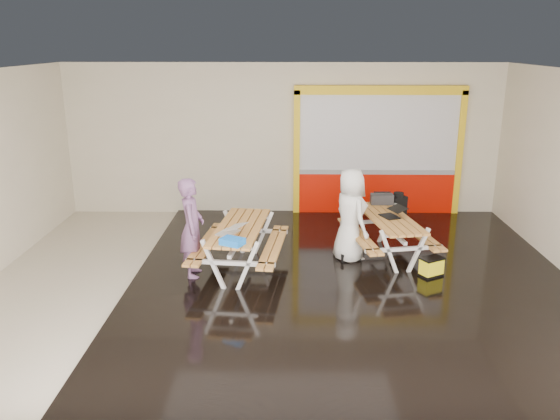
{
  "coord_description": "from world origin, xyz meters",
  "views": [
    {
      "loc": [
        0.17,
        -8.93,
        3.97
      ],
      "look_at": [
        0.0,
        0.9,
        1.0
      ],
      "focal_mm": 36.17,
      "sensor_mm": 36.0,
      "label": 1
    }
  ],
  "objects_px": {
    "dark_case": "(349,255)",
    "picnic_table_left": "(240,237)",
    "person_left": "(192,228)",
    "blue_pouch": "(232,241)",
    "person_right": "(350,216)",
    "laptop_left": "(231,230)",
    "toolbox": "(382,199)",
    "fluke_bag": "(431,267)",
    "picnic_table_right": "(389,227)",
    "laptop_right": "(393,214)",
    "backpack": "(398,206)"
  },
  "relations": [
    {
      "from": "person_right",
      "to": "laptop_left",
      "type": "distance_m",
      "value": 2.34
    },
    {
      "from": "blue_pouch",
      "to": "laptop_right",
      "type": "bearing_deg",
      "value": 30.27
    },
    {
      "from": "person_left",
      "to": "laptop_right",
      "type": "relative_size",
      "value": 3.25
    },
    {
      "from": "picnic_table_right",
      "to": "laptop_right",
      "type": "height_order",
      "value": "laptop_right"
    },
    {
      "from": "laptop_left",
      "to": "fluke_bag",
      "type": "bearing_deg",
      "value": 3.1
    },
    {
      "from": "picnic_table_right",
      "to": "laptop_left",
      "type": "relative_size",
      "value": 4.1
    },
    {
      "from": "picnic_table_left",
      "to": "toolbox",
      "type": "bearing_deg",
      "value": 29.98
    },
    {
      "from": "laptop_left",
      "to": "laptop_right",
      "type": "distance_m",
      "value": 3.11
    },
    {
      "from": "picnic_table_right",
      "to": "toolbox",
      "type": "relative_size",
      "value": 5.16
    },
    {
      "from": "laptop_right",
      "to": "person_right",
      "type": "bearing_deg",
      "value": -172.11
    },
    {
      "from": "person_left",
      "to": "blue_pouch",
      "type": "height_order",
      "value": "person_left"
    },
    {
      "from": "person_left",
      "to": "dark_case",
      "type": "distance_m",
      "value": 2.99
    },
    {
      "from": "picnic_table_left",
      "to": "backpack",
      "type": "xyz_separation_m",
      "value": [
        3.07,
        1.72,
        0.09
      ]
    },
    {
      "from": "picnic_table_right",
      "to": "toolbox",
      "type": "xyz_separation_m",
      "value": [
        -0.01,
        0.87,
        0.3
      ]
    },
    {
      "from": "picnic_table_left",
      "to": "person_right",
      "type": "xyz_separation_m",
      "value": [
        1.99,
        0.61,
        0.21
      ]
    },
    {
      "from": "picnic_table_left",
      "to": "blue_pouch",
      "type": "height_order",
      "value": "blue_pouch"
    },
    {
      "from": "blue_pouch",
      "to": "person_right",
      "type": "bearing_deg",
      "value": 37.14
    },
    {
      "from": "toolbox",
      "to": "fluke_bag",
      "type": "relative_size",
      "value": 0.96
    },
    {
      "from": "picnic_table_left",
      "to": "laptop_left",
      "type": "distance_m",
      "value": 0.5
    },
    {
      "from": "picnic_table_left",
      "to": "backpack",
      "type": "distance_m",
      "value": 3.52
    },
    {
      "from": "picnic_table_right",
      "to": "backpack",
      "type": "bearing_deg",
      "value": 70.98
    },
    {
      "from": "laptop_left",
      "to": "blue_pouch",
      "type": "xyz_separation_m",
      "value": [
        0.08,
        -0.51,
        -0.01
      ]
    },
    {
      "from": "dark_case",
      "to": "person_left",
      "type": "bearing_deg",
      "value": -164.5
    },
    {
      "from": "picnic_table_left",
      "to": "laptop_right",
      "type": "height_order",
      "value": "laptop_right"
    },
    {
      "from": "person_right",
      "to": "laptop_left",
      "type": "xyz_separation_m",
      "value": [
        -2.1,
        -1.02,
        0.05
      ]
    },
    {
      "from": "person_right",
      "to": "dark_case",
      "type": "xyz_separation_m",
      "value": [
        -0.01,
        -0.07,
        -0.75
      ]
    },
    {
      "from": "dark_case",
      "to": "picnic_table_left",
      "type": "bearing_deg",
      "value": -164.83
    },
    {
      "from": "picnic_table_right",
      "to": "person_left",
      "type": "relative_size",
      "value": 1.32
    },
    {
      "from": "toolbox",
      "to": "laptop_left",
      "type": "bearing_deg",
      "value": -145.01
    },
    {
      "from": "person_left",
      "to": "dark_case",
      "type": "xyz_separation_m",
      "value": [
        2.78,
        0.77,
        -0.78
      ]
    },
    {
      "from": "backpack",
      "to": "fluke_bag",
      "type": "relative_size",
      "value": 1.16
    },
    {
      "from": "laptop_right",
      "to": "dark_case",
      "type": "height_order",
      "value": "laptop_right"
    },
    {
      "from": "picnic_table_left",
      "to": "person_left",
      "type": "xyz_separation_m",
      "value": [
        -0.8,
        -0.23,
        0.24
      ]
    },
    {
      "from": "backpack",
      "to": "person_right",
      "type": "bearing_deg",
      "value": -134.28
    },
    {
      "from": "laptop_left",
      "to": "person_right",
      "type": "bearing_deg",
      "value": 25.91
    },
    {
      "from": "blue_pouch",
      "to": "toolbox",
      "type": "relative_size",
      "value": 0.8
    },
    {
      "from": "toolbox",
      "to": "dark_case",
      "type": "bearing_deg",
      "value": -125.38
    },
    {
      "from": "person_right",
      "to": "laptop_right",
      "type": "relative_size",
      "value": 3.32
    },
    {
      "from": "blue_pouch",
      "to": "dark_case",
      "type": "distance_m",
      "value": 2.62
    },
    {
      "from": "dark_case",
      "to": "fluke_bag",
      "type": "distance_m",
      "value": 1.55
    },
    {
      "from": "person_left",
      "to": "backpack",
      "type": "distance_m",
      "value": 4.34
    },
    {
      "from": "person_left",
      "to": "person_right",
      "type": "xyz_separation_m",
      "value": [
        2.79,
        0.84,
        -0.04
      ]
    },
    {
      "from": "laptop_right",
      "to": "toolbox",
      "type": "xyz_separation_m",
      "value": [
        -0.07,
        0.85,
        0.04
      ]
    },
    {
      "from": "picnic_table_left",
      "to": "fluke_bag",
      "type": "bearing_deg",
      "value": -3.87
    },
    {
      "from": "picnic_table_right",
      "to": "fluke_bag",
      "type": "xyz_separation_m",
      "value": [
        0.61,
        -0.92,
        -0.42
      ]
    },
    {
      "from": "picnic_table_left",
      "to": "picnic_table_right",
      "type": "distance_m",
      "value": 2.81
    },
    {
      "from": "person_left",
      "to": "blue_pouch",
      "type": "distance_m",
      "value": 1.03
    },
    {
      "from": "laptop_left",
      "to": "toolbox",
      "type": "height_order",
      "value": "toolbox"
    },
    {
      "from": "person_left",
      "to": "laptop_right",
      "type": "xyz_separation_m",
      "value": [
        3.58,
        0.95,
        -0.02
      ]
    },
    {
      "from": "laptop_left",
      "to": "dark_case",
      "type": "bearing_deg",
      "value": 24.39
    }
  ]
}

